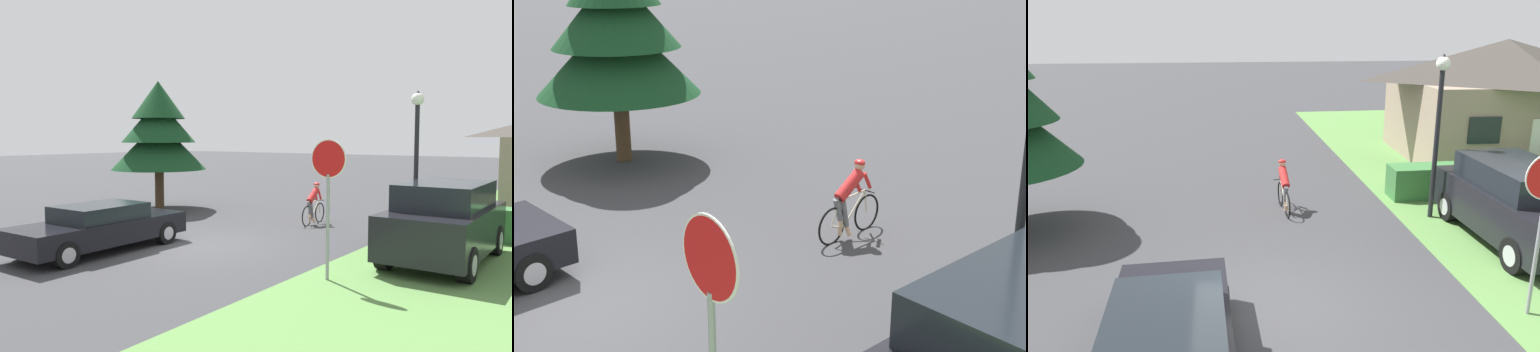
{
  "view_description": "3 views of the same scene",
  "coord_description": "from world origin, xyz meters",
  "views": [
    {
      "loc": [
        9.51,
        -9.86,
        3.0
      ],
      "look_at": [
        0.85,
        1.97,
        1.85
      ],
      "focal_mm": 35.0,
      "sensor_mm": 36.0,
      "label": 1
    },
    {
      "loc": [
        9.18,
        -3.96,
        5.12
      ],
      "look_at": [
        0.99,
        3.2,
        1.56
      ],
      "focal_mm": 50.0,
      "sensor_mm": 36.0,
      "label": 2
    },
    {
      "loc": [
        -0.69,
        -7.87,
        4.88
      ],
      "look_at": [
        0.73,
        2.73,
        1.72
      ],
      "focal_mm": 35.0,
      "sensor_mm": 36.0,
      "label": 3
    }
  ],
  "objects": [
    {
      "name": "conifer_tall_near",
      "position": [
        -5.99,
        4.48,
        3.22
      ],
      "size": [
        3.9,
        3.9,
        5.31
      ],
      "color": "#4C3823",
      "rests_on": "ground"
    },
    {
      "name": "cyclist",
      "position": [
        1.04,
        5.07,
        0.69
      ],
      "size": [
        0.44,
        1.7,
        1.45
      ],
      "rotation": [
        0.0,
        0.0,
        1.63
      ],
      "color": "black",
      "rests_on": "ground"
    },
    {
      "name": "stop_sign",
      "position": [
        4.65,
        -0.68,
        2.13
      ],
      "size": [
        0.81,
        0.07,
        2.96
      ],
      "rotation": [
        0.0,
        0.0,
        3.13
      ],
      "color": "gray",
      "rests_on": "ground"
    },
    {
      "name": "ground_plane",
      "position": [
        0.0,
        0.0,
        0.0
      ],
      "size": [
        140.0,
        140.0,
        0.0
      ],
      "primitive_type": "plane",
      "color": "#38383A"
    }
  ]
}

